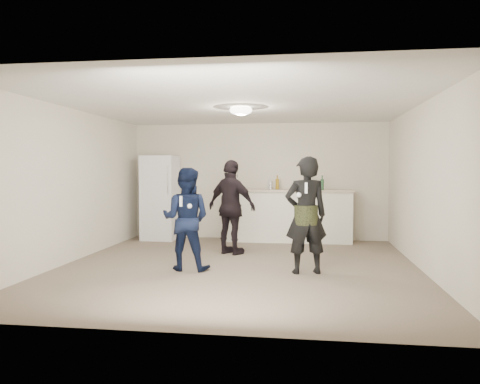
# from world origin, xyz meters

# --- Properties ---
(floor) EXTENTS (6.00, 6.00, 0.00)m
(floor) POSITION_xyz_m (0.00, 0.00, 0.00)
(floor) COLOR #6B5B4C
(floor) RESTS_ON ground
(ceiling) EXTENTS (6.00, 6.00, 0.00)m
(ceiling) POSITION_xyz_m (0.00, 0.00, 2.50)
(ceiling) COLOR silver
(ceiling) RESTS_ON wall_back
(wall_back) EXTENTS (6.00, 0.00, 6.00)m
(wall_back) POSITION_xyz_m (0.00, 3.00, 1.25)
(wall_back) COLOR beige
(wall_back) RESTS_ON floor
(wall_front) EXTENTS (6.00, 0.00, 6.00)m
(wall_front) POSITION_xyz_m (0.00, -3.00, 1.25)
(wall_front) COLOR beige
(wall_front) RESTS_ON floor
(wall_left) EXTENTS (0.00, 6.00, 6.00)m
(wall_left) POSITION_xyz_m (-2.75, 0.00, 1.25)
(wall_left) COLOR beige
(wall_left) RESTS_ON floor
(wall_right) EXTENTS (0.00, 6.00, 6.00)m
(wall_right) POSITION_xyz_m (2.75, 0.00, 1.25)
(wall_right) COLOR beige
(wall_right) RESTS_ON floor
(counter) EXTENTS (2.60, 0.56, 1.05)m
(counter) POSITION_xyz_m (0.67, 2.67, 0.53)
(counter) COLOR white
(counter) RESTS_ON floor
(counter_top) EXTENTS (2.68, 0.64, 0.04)m
(counter_top) POSITION_xyz_m (0.67, 2.67, 1.07)
(counter_top) COLOR beige
(counter_top) RESTS_ON counter
(fridge) EXTENTS (0.70, 0.70, 1.80)m
(fridge) POSITION_xyz_m (-2.08, 2.60, 0.90)
(fridge) COLOR white
(fridge) RESTS_ON floor
(fridge_handle) EXTENTS (0.02, 0.02, 0.60)m
(fridge_handle) POSITION_xyz_m (-1.80, 2.23, 1.30)
(fridge_handle) COLOR #B8B7BC
(fridge_handle) RESTS_ON fridge
(ceiling_dome) EXTENTS (0.36, 0.36, 0.16)m
(ceiling_dome) POSITION_xyz_m (0.00, 0.30, 2.45)
(ceiling_dome) COLOR white
(ceiling_dome) RESTS_ON ceiling
(shaker) EXTENTS (0.08, 0.08, 0.17)m
(shaker) POSITION_xyz_m (0.30, 2.59, 1.18)
(shaker) COLOR silver
(shaker) RESTS_ON counter_top
(man) EXTENTS (0.77, 0.61, 1.53)m
(man) POSITION_xyz_m (-0.74, -0.32, 0.77)
(man) COLOR #0F1C42
(man) RESTS_ON floor
(woman) EXTENTS (0.70, 0.55, 1.69)m
(woman) POSITION_xyz_m (1.04, -0.32, 0.85)
(woman) COLOR black
(woman) RESTS_ON floor
(camo_shorts) EXTENTS (0.34, 0.34, 0.28)m
(camo_shorts) POSITION_xyz_m (1.04, -0.32, 0.85)
(camo_shorts) COLOR #353D1B
(camo_shorts) RESTS_ON woman
(spectator) EXTENTS (1.06, 0.82, 1.68)m
(spectator) POSITION_xyz_m (-0.27, 1.05, 0.84)
(spectator) COLOR black
(spectator) RESTS_ON floor
(remote_man) EXTENTS (0.04, 0.04, 0.15)m
(remote_man) POSITION_xyz_m (-0.74, -0.60, 1.05)
(remote_man) COLOR silver
(remote_man) RESTS_ON man
(nunchuk_man) EXTENTS (0.07, 0.07, 0.07)m
(nunchuk_man) POSITION_xyz_m (-0.62, -0.57, 0.98)
(nunchuk_man) COLOR white
(nunchuk_man) RESTS_ON man
(remote_woman) EXTENTS (0.04, 0.04, 0.15)m
(remote_woman) POSITION_xyz_m (1.04, -0.57, 1.25)
(remote_woman) COLOR white
(remote_woman) RESTS_ON woman
(nunchuk_woman) EXTENTS (0.07, 0.07, 0.07)m
(nunchuk_woman) POSITION_xyz_m (0.94, -0.54, 1.15)
(nunchuk_woman) COLOR white
(nunchuk_woman) RESTS_ON woman
(bottle_cluster) EXTENTS (1.16, 0.33, 0.24)m
(bottle_cluster) POSITION_xyz_m (0.89, 2.64, 1.20)
(bottle_cluster) COLOR #9E4017
(bottle_cluster) RESTS_ON counter_top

